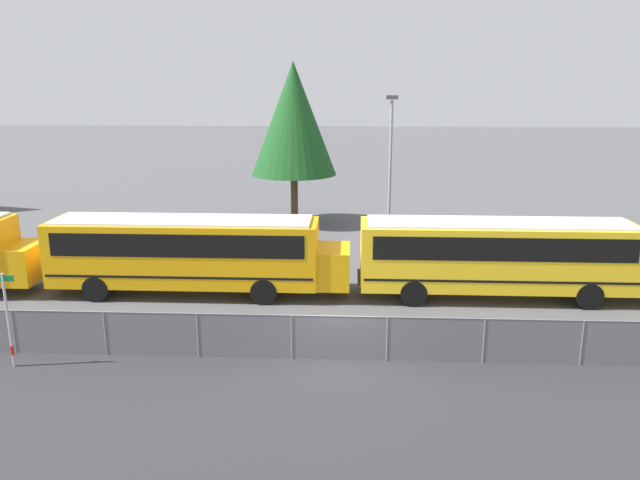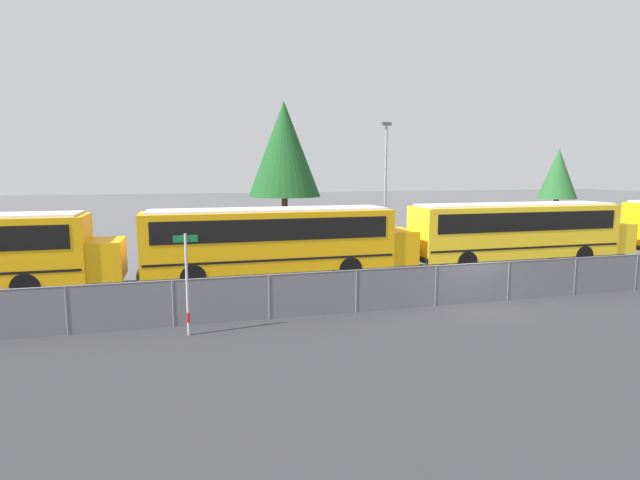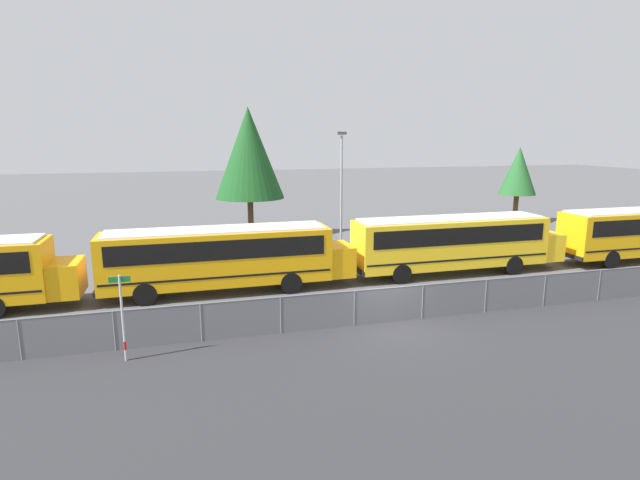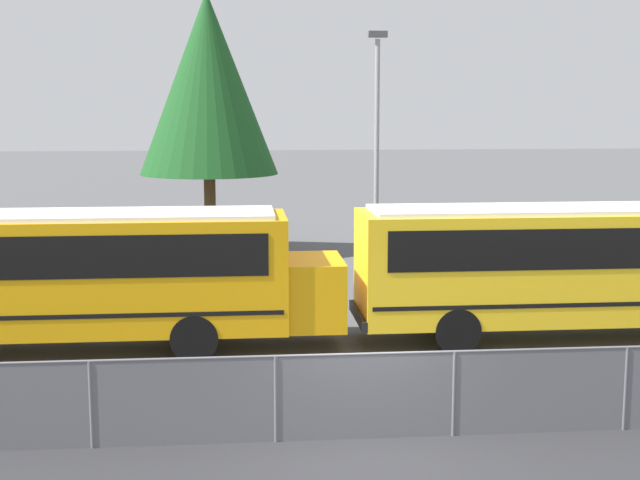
% 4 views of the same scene
% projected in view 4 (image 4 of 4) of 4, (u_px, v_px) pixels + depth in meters
% --- Properties ---
extents(ground_plane, '(200.00, 200.00, 0.00)m').
position_uv_depth(ground_plane, '(365.00, 439.00, 15.26)').
color(ground_plane, '#4C4C4F').
extents(fence, '(64.32, 0.07, 1.52)m').
position_uv_depth(fence, '(366.00, 395.00, 15.14)').
color(fence, '#9EA0A5').
rests_on(fence, ground_plane).
extents(school_bus_1, '(12.51, 2.47, 3.25)m').
position_uv_depth(school_bus_1, '(56.00, 269.00, 20.35)').
color(school_bus_1, orange).
rests_on(school_bus_1, ground_plane).
extents(school_bus_2, '(12.51, 2.47, 3.25)m').
position_uv_depth(school_bus_2, '(597.00, 260.00, 21.62)').
color(school_bus_2, yellow).
rests_on(school_bus_2, ground_plane).
extents(light_pole, '(0.60, 0.24, 7.98)m').
position_uv_depth(light_pole, '(377.00, 146.00, 28.63)').
color(light_pole, gray).
rests_on(light_pole, ground_plane).
extents(tree_1, '(5.19, 5.19, 9.84)m').
position_uv_depth(tree_1, '(208.00, 84.00, 33.14)').
color(tree_1, '#51381E').
rests_on(tree_1, ground_plane).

